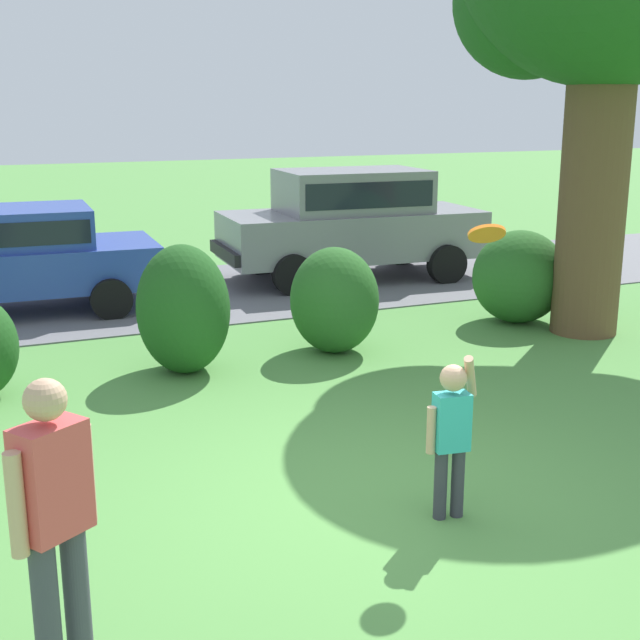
% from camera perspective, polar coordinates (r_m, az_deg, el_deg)
% --- Properties ---
extents(ground_plane, '(80.00, 80.00, 0.00)m').
position_cam_1_polar(ground_plane, '(7.04, 3.28, -11.63)').
color(ground_plane, '#518E42').
extents(driveway_strip, '(28.00, 4.40, 0.02)m').
position_cam_1_polar(driveway_strip, '(14.14, -11.02, 1.50)').
color(driveway_strip, slate).
rests_on(driveway_strip, ground).
extents(shrub_centre, '(1.07, 1.20, 1.50)m').
position_cam_1_polar(shrub_centre, '(10.06, -9.02, 0.29)').
color(shrub_centre, '#1E511C').
rests_on(shrub_centre, ground).
extents(shrub_centre_right, '(1.11, 1.14, 1.33)m').
position_cam_1_polar(shrub_centre_right, '(10.74, 0.96, 1.32)').
color(shrub_centre_right, '#286023').
rests_on(shrub_centre_right, ground).
extents(shrub_far_end, '(1.35, 1.25, 1.32)m').
position_cam_1_polar(shrub_far_end, '(12.54, 13.03, 2.81)').
color(shrub_far_end, '#286023').
rests_on(shrub_far_end, ground).
extents(parked_sedan, '(4.47, 2.24, 1.56)m').
position_cam_1_polar(parked_sedan, '(13.53, -19.35, 4.00)').
color(parked_sedan, '#28429E').
rests_on(parked_sedan, ground).
extents(parked_suv, '(4.79, 2.30, 1.92)m').
position_cam_1_polar(parked_suv, '(15.20, 2.13, 6.72)').
color(parked_suv, gray).
rests_on(parked_suv, ground).
extents(child_thrower, '(0.47, 0.24, 1.29)m').
position_cam_1_polar(child_thrower, '(6.52, 8.67, -7.09)').
color(child_thrower, '#383842').
rests_on(child_thrower, ground).
extents(frisbee, '(0.31, 0.25, 0.23)m').
position_cam_1_polar(frisbee, '(6.53, 10.96, 5.63)').
color(frisbee, orange).
extents(adult_onlooker, '(0.46, 0.38, 1.74)m').
position_cam_1_polar(adult_onlooker, '(4.77, -17.11, -12.43)').
color(adult_onlooker, '#3F3F4C').
rests_on(adult_onlooker, ground).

